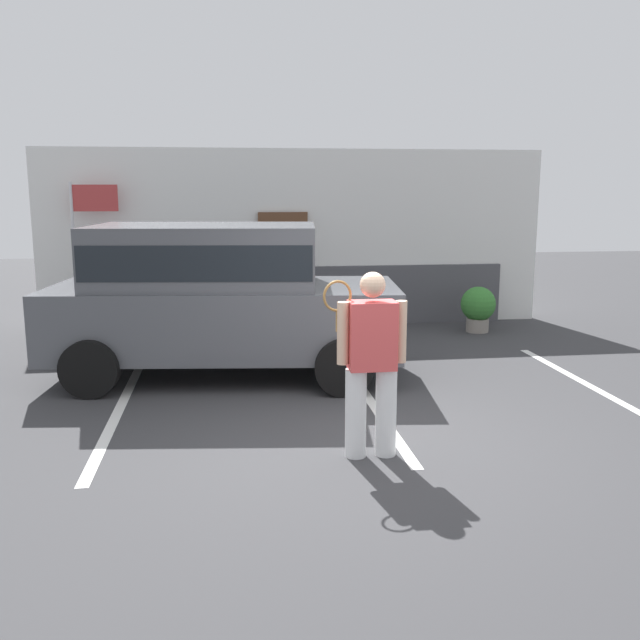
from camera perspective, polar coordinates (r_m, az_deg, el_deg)
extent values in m
plane|color=#38383A|center=(7.06, 3.37, -10.17)|extent=(40.00, 40.00, 0.00)
cube|color=silver|center=(8.46, -16.14, -7.00)|extent=(0.12, 4.40, 0.01)
cube|color=silver|center=(8.53, 4.04, -6.45)|extent=(0.12, 4.40, 0.01)
cube|color=silver|center=(9.56, 21.75, -5.30)|extent=(0.12, 4.40, 0.01)
cube|color=white|center=(12.97, -1.99, 6.75)|extent=(9.28, 0.30, 3.23)
cube|color=#4C4C51|center=(12.89, -1.87, 1.96)|extent=(7.79, 0.10, 1.10)
cube|color=brown|center=(12.78, -3.04, 4.13)|extent=(0.90, 0.06, 2.10)
cube|color=#4C4F54|center=(9.44, -7.79, 0.15)|extent=(4.78, 2.40, 0.90)
cube|color=#4C4F54|center=(9.35, -9.45, 5.27)|extent=(3.08, 2.07, 0.80)
cube|color=black|center=(9.35, -9.45, 5.15)|extent=(3.02, 2.09, 0.44)
cylinder|color=black|center=(10.40, 1.37, -1.23)|extent=(0.74, 0.34, 0.72)
cylinder|color=black|center=(8.56, 1.96, -3.88)|extent=(0.74, 0.34, 0.72)
cylinder|color=black|center=(10.72, -15.42, -1.27)|extent=(0.74, 0.34, 0.72)
cylinder|color=black|center=(8.94, -18.35, -3.79)|extent=(0.74, 0.34, 0.72)
cylinder|color=white|center=(6.69, 5.44, -7.52)|extent=(0.20, 0.20, 0.86)
cylinder|color=white|center=(6.63, 2.95, -7.65)|extent=(0.20, 0.20, 0.86)
cube|color=#E04C4C|center=(6.46, 4.29, -1.26)|extent=(0.44, 0.27, 0.64)
sphere|color=beige|center=(6.38, 4.35, 2.90)|extent=(0.24, 0.24, 0.24)
cylinder|color=beige|center=(6.52, 6.65, -0.96)|extent=(0.11, 0.11, 0.58)
cylinder|color=beige|center=(6.40, 1.89, -1.10)|extent=(0.11, 0.11, 0.58)
torus|color=olive|center=(6.38, 1.44, 1.99)|extent=(0.29, 0.11, 0.29)
cylinder|color=olive|center=(6.42, 1.43, -0.08)|extent=(0.03, 0.03, 0.20)
cylinder|color=gray|center=(12.70, 12.79, -0.41)|extent=(0.40, 0.40, 0.24)
sphere|color=#387F33|center=(12.63, 12.87, 1.30)|extent=(0.62, 0.62, 0.62)
cylinder|color=silver|center=(12.74, -19.47, 4.72)|extent=(0.05, 0.05, 2.63)
cube|color=#B23838|center=(12.61, -17.97, 9.51)|extent=(0.75, 0.04, 0.45)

